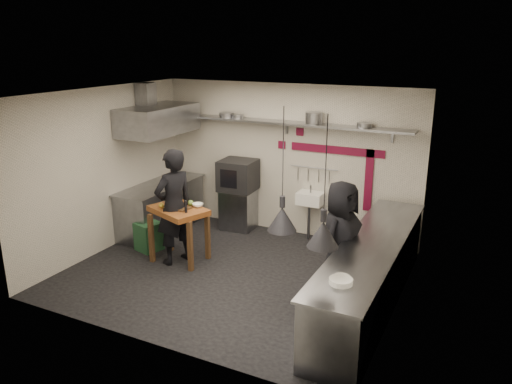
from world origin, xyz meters
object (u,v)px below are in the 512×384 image
at_px(oven_stand, 239,208).
at_px(green_bin, 149,236).
at_px(chef_left, 174,207).
at_px(chef_right, 340,240).
at_px(prep_table, 180,234).
at_px(combi_oven, 238,175).

xyz_separation_m(oven_stand, green_bin, (-0.90, -1.64, -0.15)).
xyz_separation_m(oven_stand, chef_left, (-0.19, -1.83, 0.55)).
bearing_deg(chef_left, chef_right, 112.29).
bearing_deg(prep_table, chef_right, 21.14).
bearing_deg(chef_right, prep_table, 102.14).
xyz_separation_m(combi_oven, chef_left, (-0.23, -1.76, -0.14)).
height_order(prep_table, chef_left, chef_left).
height_order(combi_oven, chef_left, chef_left).
distance_m(combi_oven, prep_table, 1.81).
relative_size(prep_table, chef_left, 0.48).
height_order(prep_table, chef_right, chef_right).
bearing_deg(chef_right, chef_left, 103.73).
relative_size(combi_oven, chef_left, 0.34).
relative_size(prep_table, chef_right, 0.54).
height_order(oven_stand, prep_table, prep_table).
distance_m(chef_left, chef_right, 2.75).
xyz_separation_m(oven_stand, combi_oven, (0.03, -0.07, 0.69)).
relative_size(oven_stand, chef_left, 0.42).
xyz_separation_m(chef_left, chef_right, (2.74, 0.11, -0.10)).
relative_size(oven_stand, green_bin, 1.60).
distance_m(green_bin, chef_right, 3.51).
bearing_deg(oven_stand, combi_oven, -67.64).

